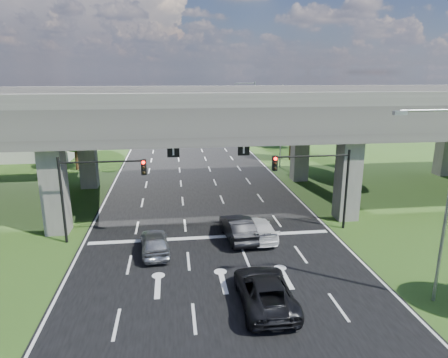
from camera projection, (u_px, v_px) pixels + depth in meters
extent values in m
plane|color=#2E4E19|center=(217.00, 260.00, 24.94)|extent=(160.00, 160.00, 0.00)
cube|color=black|center=(204.00, 208.00, 34.51)|extent=(18.00, 120.00, 0.03)
cube|color=#322F2D|center=(201.00, 112.00, 34.36)|extent=(80.00, 15.00, 2.00)
cube|color=#605D58|center=(209.00, 100.00, 27.03)|extent=(80.00, 0.50, 1.00)
cube|color=#605D58|center=(196.00, 91.00, 40.92)|extent=(80.00, 0.50, 1.00)
cube|color=#605D58|center=(54.00, 186.00, 28.40)|extent=(1.60, 1.60, 7.00)
cube|color=#605D58|center=(88.00, 153.00, 39.90)|extent=(1.60, 1.60, 7.00)
cube|color=#605D58|center=(348.00, 176.00, 31.16)|extent=(1.60, 1.60, 7.00)
cube|color=#605D58|center=(300.00, 148.00, 42.65)|extent=(1.60, 1.60, 7.00)
cube|color=black|center=(173.00, 151.00, 27.86)|extent=(0.85, 0.06, 0.85)
cube|color=black|center=(244.00, 150.00, 28.49)|extent=(0.85, 0.06, 0.85)
cube|color=#9E9E99|center=(0.00, 143.00, 54.69)|extent=(20.00, 10.00, 4.00)
cylinder|color=black|center=(346.00, 190.00, 29.25)|extent=(0.18, 0.18, 6.00)
cylinder|color=black|center=(312.00, 156.00, 28.23)|extent=(5.50, 0.12, 0.12)
cube|color=black|center=(275.00, 163.00, 27.82)|extent=(0.35, 0.28, 1.05)
sphere|color=#FF0C05|center=(276.00, 159.00, 27.57)|extent=(0.22, 0.22, 0.22)
cylinder|color=black|center=(62.00, 201.00, 26.74)|extent=(0.18, 0.18, 6.00)
cylinder|color=black|center=(101.00, 162.00, 26.41)|extent=(5.50, 0.12, 0.12)
cube|color=black|center=(144.00, 167.00, 26.69)|extent=(0.35, 0.28, 1.05)
sphere|color=#FF0C05|center=(143.00, 163.00, 26.45)|extent=(0.22, 0.22, 0.22)
cylinder|color=gray|center=(447.00, 208.00, 19.22)|extent=(0.16, 0.16, 10.00)
cylinder|color=gray|center=(432.00, 110.00, 17.81)|extent=(3.00, 0.10, 0.10)
cube|color=gray|center=(400.00, 113.00, 17.65)|extent=(0.60, 0.25, 0.18)
cylinder|color=gray|center=(281.00, 127.00, 47.95)|extent=(0.16, 0.16, 10.00)
cylinder|color=gray|center=(270.00, 87.00, 46.54)|extent=(3.00, 0.10, 0.10)
cube|color=gray|center=(258.00, 88.00, 46.38)|extent=(0.60, 0.25, 0.18)
cylinder|color=gray|center=(254.00, 114.00, 63.27)|extent=(0.16, 0.16, 10.00)
cylinder|color=gray|center=(245.00, 83.00, 61.87)|extent=(3.00, 0.10, 0.10)
cube|color=gray|center=(236.00, 84.00, 61.70)|extent=(0.60, 0.25, 0.18)
cylinder|color=black|center=(76.00, 156.00, 47.66)|extent=(0.36, 0.36, 3.30)
sphere|color=#204813|center=(74.00, 131.00, 46.88)|extent=(4.50, 4.50, 4.50)
sphere|color=#204813|center=(76.00, 120.00, 46.30)|extent=(3.60, 3.60, 3.60)
sphere|color=#204813|center=(73.00, 138.00, 47.46)|extent=(3.30, 3.30, 3.30)
cylinder|color=black|center=(67.00, 147.00, 55.00)|extent=(0.36, 0.36, 2.86)
sphere|color=#204813|center=(65.00, 128.00, 54.33)|extent=(3.90, 3.90, 3.90)
sphere|color=#204813|center=(67.00, 119.00, 53.79)|extent=(3.12, 3.12, 3.12)
sphere|color=#204813|center=(64.00, 133.00, 54.88)|extent=(2.86, 2.86, 2.86)
cylinder|color=black|center=(106.00, 135.00, 63.08)|extent=(0.36, 0.36, 3.52)
sphere|color=#204813|center=(104.00, 115.00, 62.25)|extent=(4.80, 4.80, 4.80)
sphere|color=#204813|center=(106.00, 105.00, 61.64)|extent=(3.84, 3.84, 3.84)
sphere|color=#204813|center=(103.00, 120.00, 62.85)|extent=(3.52, 3.52, 3.52)
cylinder|color=black|center=(290.00, 149.00, 52.99)|extent=(0.36, 0.36, 3.08)
sphere|color=#204813|center=(291.00, 127.00, 52.26)|extent=(4.20, 4.20, 4.20)
sphere|color=#204813|center=(295.00, 118.00, 51.70)|extent=(3.36, 3.36, 3.36)
sphere|color=#204813|center=(288.00, 133.00, 52.83)|extent=(3.08, 3.08, 3.08)
cylinder|color=black|center=(294.00, 139.00, 61.05)|extent=(0.36, 0.36, 2.86)
sphere|color=#204813|center=(295.00, 122.00, 60.38)|extent=(3.90, 3.90, 3.90)
sphere|color=#204813|center=(299.00, 115.00, 59.84)|extent=(3.12, 3.12, 3.12)
sphere|color=#204813|center=(292.00, 127.00, 60.93)|extent=(2.86, 2.86, 2.86)
cylinder|color=black|center=(258.00, 131.00, 68.16)|extent=(0.36, 0.36, 3.30)
sphere|color=#204813|center=(258.00, 113.00, 67.38)|extent=(4.50, 4.50, 4.50)
sphere|color=#204813|center=(261.00, 105.00, 66.79)|extent=(3.60, 3.60, 3.60)
sphere|color=#204813|center=(256.00, 118.00, 67.96)|extent=(3.30, 3.30, 3.30)
imported|color=#929599|center=(155.00, 242.00, 25.65)|extent=(2.18, 4.55, 1.50)
imported|color=black|center=(238.00, 228.00, 27.82)|extent=(2.13, 5.02, 1.61)
imported|color=silver|center=(259.00, 228.00, 28.04)|extent=(2.18, 4.83, 1.37)
imported|color=black|center=(265.00, 290.00, 19.92)|extent=(2.63, 5.59, 1.55)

